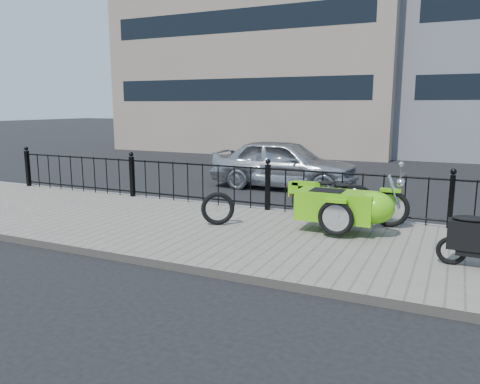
% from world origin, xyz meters
% --- Properties ---
extents(ground, '(120.00, 120.00, 0.00)m').
position_xyz_m(ground, '(0.00, 0.00, 0.00)').
color(ground, black).
rests_on(ground, ground).
extents(sidewalk, '(30.00, 3.80, 0.12)m').
position_xyz_m(sidewalk, '(0.00, -0.50, 0.06)').
color(sidewalk, slate).
rests_on(sidewalk, ground).
extents(curb, '(30.00, 0.10, 0.12)m').
position_xyz_m(curb, '(0.00, 1.44, 0.06)').
color(curb, gray).
rests_on(curb, ground).
extents(iron_fence, '(14.11, 0.11, 1.08)m').
position_xyz_m(iron_fence, '(0.00, 1.30, 0.59)').
color(iron_fence, black).
rests_on(iron_fence, sidewalk).
extents(building_tan, '(14.00, 8.01, 12.00)m').
position_xyz_m(building_tan, '(-6.00, 15.99, 6.00)').
color(building_tan, gray).
rests_on(building_tan, ground).
extents(motorcycle_sidecar, '(2.28, 1.48, 0.98)m').
position_xyz_m(motorcycle_sidecar, '(1.89, 0.29, 0.59)').
color(motorcycle_sidecar, black).
rests_on(motorcycle_sidecar, sidewalk).
extents(spare_tire, '(0.57, 0.39, 0.61)m').
position_xyz_m(spare_tire, '(-0.35, -0.27, 0.43)').
color(spare_tire, black).
rests_on(spare_tire, sidewalk).
extents(sedan_car, '(4.07, 1.68, 1.38)m').
position_xyz_m(sedan_car, '(-0.81, 4.55, 0.69)').
color(sedan_car, '#AFB2B7').
rests_on(sedan_car, ground).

